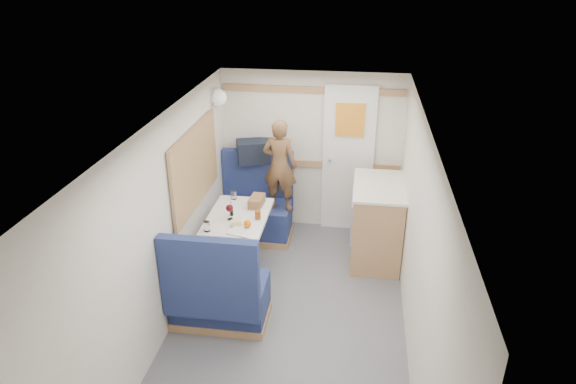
% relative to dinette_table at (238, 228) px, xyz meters
% --- Properties ---
extents(floor, '(4.50, 4.50, 0.00)m').
position_rel_dinette_table_xyz_m(floor, '(0.65, -1.00, -0.57)').
color(floor, '#515156').
rests_on(floor, ground).
extents(ceiling, '(4.50, 4.50, 0.00)m').
position_rel_dinette_table_xyz_m(ceiling, '(0.65, -1.00, 1.43)').
color(ceiling, silver).
rests_on(ceiling, wall_back).
extents(wall_back, '(2.20, 0.02, 2.00)m').
position_rel_dinette_table_xyz_m(wall_back, '(0.65, 1.25, 0.43)').
color(wall_back, silver).
rests_on(wall_back, floor).
extents(wall_left, '(0.02, 4.50, 2.00)m').
position_rel_dinette_table_xyz_m(wall_left, '(-0.45, -1.00, 0.43)').
color(wall_left, silver).
rests_on(wall_left, floor).
extents(wall_right, '(0.02, 4.50, 2.00)m').
position_rel_dinette_table_xyz_m(wall_right, '(1.75, -1.00, 0.43)').
color(wall_right, silver).
rests_on(wall_right, floor).
extents(oak_trim_low, '(2.15, 0.02, 0.08)m').
position_rel_dinette_table_xyz_m(oak_trim_low, '(0.65, 1.23, 0.28)').
color(oak_trim_low, olive).
rests_on(oak_trim_low, wall_back).
extents(oak_trim_high, '(2.15, 0.02, 0.08)m').
position_rel_dinette_table_xyz_m(oak_trim_high, '(0.65, 1.23, 1.21)').
color(oak_trim_high, olive).
rests_on(oak_trim_high, wall_back).
extents(side_window, '(0.04, 1.30, 0.72)m').
position_rel_dinette_table_xyz_m(side_window, '(-0.43, 0.00, 0.68)').
color(side_window, '#AFB89C').
rests_on(side_window, wall_left).
extents(rear_door, '(0.62, 0.12, 1.86)m').
position_rel_dinette_table_xyz_m(rear_door, '(1.10, 1.22, 0.41)').
color(rear_door, white).
rests_on(rear_door, wall_back).
extents(dinette_table, '(0.62, 0.92, 0.72)m').
position_rel_dinette_table_xyz_m(dinette_table, '(0.00, 0.00, 0.00)').
color(dinette_table, white).
rests_on(dinette_table, floor).
extents(bench_far, '(0.90, 0.59, 1.05)m').
position_rel_dinette_table_xyz_m(bench_far, '(-0.00, 0.86, -0.27)').
color(bench_far, navy).
rests_on(bench_far, floor).
extents(bench_near, '(0.90, 0.59, 1.05)m').
position_rel_dinette_table_xyz_m(bench_near, '(-0.00, -0.86, -0.27)').
color(bench_near, navy).
rests_on(bench_near, floor).
extents(ledge, '(0.90, 0.14, 0.04)m').
position_rel_dinette_table_xyz_m(ledge, '(-0.00, 1.12, 0.31)').
color(ledge, olive).
rests_on(ledge, bench_far).
extents(dome_light, '(0.20, 0.20, 0.20)m').
position_rel_dinette_table_xyz_m(dome_light, '(-0.39, 0.85, 1.18)').
color(dome_light, white).
rests_on(dome_light, wall_left).
extents(galley_counter, '(0.57, 0.92, 0.92)m').
position_rel_dinette_table_xyz_m(galley_counter, '(1.47, 0.55, -0.10)').
color(galley_counter, olive).
rests_on(galley_counter, floor).
extents(person, '(0.43, 0.31, 1.10)m').
position_rel_dinette_table_xyz_m(person, '(0.33, 0.76, 0.43)').
color(person, brown).
rests_on(person, bench_far).
extents(duffel_bag, '(0.61, 0.43, 0.27)m').
position_rel_dinette_table_xyz_m(duffel_bag, '(0.03, 1.12, 0.47)').
color(duffel_bag, black).
rests_on(duffel_bag, ledge).
extents(tray, '(0.32, 0.37, 0.02)m').
position_rel_dinette_table_xyz_m(tray, '(0.14, -0.29, 0.16)').
color(tray, white).
rests_on(tray, dinette_table).
extents(orange_fruit, '(0.08, 0.08, 0.08)m').
position_rel_dinette_table_xyz_m(orange_fruit, '(0.16, -0.27, 0.21)').
color(orange_fruit, '#D95209').
rests_on(orange_fruit, tray).
extents(cheese_block, '(0.12, 0.09, 0.04)m').
position_rel_dinette_table_xyz_m(cheese_block, '(0.04, -0.23, 0.19)').
color(cheese_block, '#F5EA8E').
rests_on(cheese_block, tray).
extents(wine_glass, '(0.08, 0.08, 0.17)m').
position_rel_dinette_table_xyz_m(wine_glass, '(-0.06, -0.10, 0.28)').
color(wine_glass, white).
rests_on(wine_glass, dinette_table).
extents(tumbler_left, '(0.06, 0.06, 0.10)m').
position_rel_dinette_table_xyz_m(tumbler_left, '(-0.23, -0.38, 0.21)').
color(tumbler_left, white).
rests_on(tumbler_left, dinette_table).
extents(tumbler_mid, '(0.06, 0.06, 0.10)m').
position_rel_dinette_table_xyz_m(tumbler_mid, '(-0.14, 0.38, 0.20)').
color(tumbler_mid, white).
rests_on(tumbler_mid, dinette_table).
extents(beer_glass, '(0.06, 0.06, 0.09)m').
position_rel_dinette_table_xyz_m(beer_glass, '(0.22, -0.05, 0.20)').
color(beer_glass, brown).
rests_on(beer_glass, dinette_table).
extents(pepper_grinder, '(0.04, 0.04, 0.10)m').
position_rel_dinette_table_xyz_m(pepper_grinder, '(-0.07, -0.01, 0.21)').
color(pepper_grinder, black).
rests_on(pepper_grinder, dinette_table).
extents(salt_grinder, '(0.04, 0.04, 0.09)m').
position_rel_dinette_table_xyz_m(salt_grinder, '(-0.10, 0.15, 0.20)').
color(salt_grinder, white).
rests_on(salt_grinder, dinette_table).
extents(bread_loaf, '(0.15, 0.26, 0.10)m').
position_rel_dinette_table_xyz_m(bread_loaf, '(0.15, 0.26, 0.21)').
color(bread_loaf, olive).
rests_on(bread_loaf, dinette_table).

